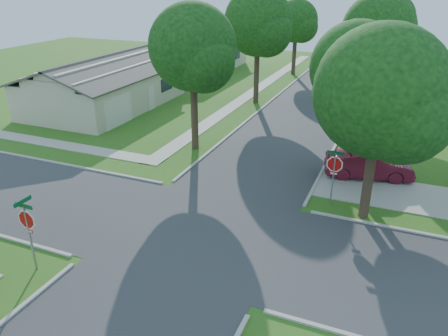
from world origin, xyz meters
TOP-DOWN VIEW (x-y plane):
  - ground at (0.00, 0.00)m, footprint 100.00×100.00m
  - road_ns at (0.00, 0.00)m, footprint 7.00×100.00m
  - sidewalk_ne at (6.10, 26.00)m, footprint 1.20×40.00m
  - sidewalk_nw at (-6.10, 26.00)m, footprint 1.20×40.00m
  - driveway at (7.90, 7.10)m, footprint 8.80×3.60m
  - stop_sign_sw at (-4.70, -4.70)m, footprint 1.05×0.80m
  - stop_sign_ne at (4.70, 4.70)m, footprint 1.05×0.80m
  - tree_e_near at (4.75, 9.01)m, footprint 4.97×4.80m
  - tree_e_mid at (4.76, 21.01)m, footprint 5.59×5.40m
  - tree_e_far at (4.75, 34.01)m, footprint 5.17×5.00m
  - tree_w_near at (-4.64, 9.01)m, footprint 5.38×5.20m
  - tree_w_mid at (-4.64, 21.01)m, footprint 5.80×5.60m
  - tree_w_far at (-4.65, 34.01)m, footprint 4.76×4.60m
  - tree_ne_corner at (6.36, 4.21)m, footprint 5.80×5.60m
  - house_nw_near at (-15.99, 15.00)m, footprint 8.42×13.60m
  - house_nw_far at (-15.99, 32.00)m, footprint 8.42×13.60m
  - car_driveway at (6.00, 8.70)m, footprint 4.91×2.65m
  - car_curb_east at (1.90, 23.76)m, footprint 1.99×4.86m
  - car_curb_west at (-3.20, 45.85)m, footprint 2.54×4.99m

SIDE VIEW (x-z plane):
  - ground at x=0.00m, z-range 0.00..0.00m
  - road_ns at x=0.00m, z-range -0.01..0.01m
  - sidewalk_ne at x=6.10m, z-range 0.00..0.04m
  - sidewalk_nw at x=-6.10m, z-range 0.00..0.04m
  - driveway at x=7.90m, z-range 0.00..0.05m
  - car_curb_west at x=-3.20m, z-range 0.00..1.39m
  - car_driveway at x=6.00m, z-range 0.00..1.54m
  - car_curb_east at x=1.90m, z-range 0.00..1.65m
  - house_nw_near at x=-15.99m, z-range -0.60..3.63m
  - house_nw_far at x=-15.99m, z-range -0.60..3.63m
  - stop_sign_sw at x=-4.70m, z-range 0.54..3.52m
  - stop_sign_ne at x=4.70m, z-range 0.54..3.52m
  - tree_w_far at x=-4.65m, z-range 1.49..9.52m
  - tree_ne_corner at x=6.36m, z-range 1.26..9.92m
  - tree_e_near at x=4.75m, z-range 1.50..9.78m
  - tree_e_far at x=4.75m, z-range 1.62..10.34m
  - tree_w_near at x=-4.64m, z-range 1.63..10.60m
  - tree_e_mid at x=4.76m, z-range 1.64..10.86m
  - tree_w_mid at x=-4.64m, z-range 1.71..11.27m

